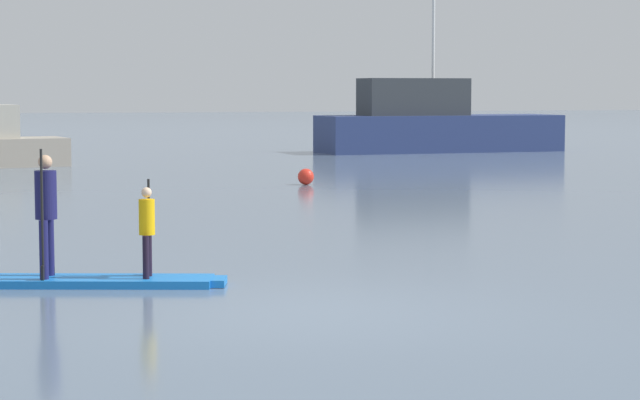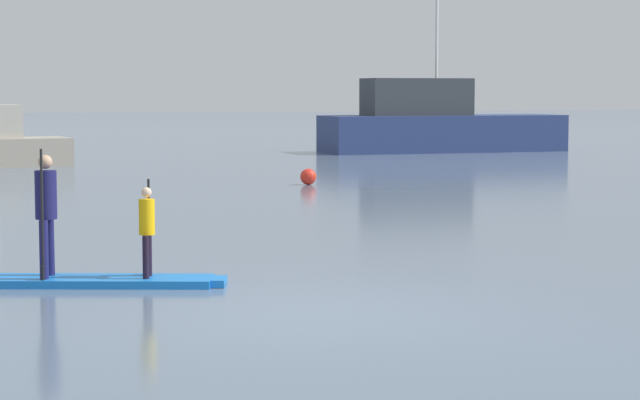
{
  "view_description": "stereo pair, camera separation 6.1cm",
  "coord_description": "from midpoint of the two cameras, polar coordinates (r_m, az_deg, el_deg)",
  "views": [
    {
      "loc": [
        -3.69,
        -12.77,
        2.41
      ],
      "look_at": [
        0.62,
        2.09,
        1.02
      ],
      "focal_mm": 68.81,
      "sensor_mm": 36.0,
      "label": 1
    },
    {
      "loc": [
        -3.63,
        -12.79,
        2.41
      ],
      "look_at": [
        0.62,
        2.09,
        1.02
      ],
      "focal_mm": 68.81,
      "sensor_mm": 36.0,
      "label": 2
    }
  ],
  "objects": [
    {
      "name": "ground_plane",
      "position": [
        13.51,
        0.04,
        -5.15
      ],
      "size": [
        240.0,
        240.0,
        0.0
      ],
      "primitive_type": "plane",
      "color": "slate"
    },
    {
      "name": "paddleboard_near",
      "position": [
        15.52,
        -11.21,
        -3.72
      ],
      "size": [
        3.73,
        1.66,
        0.1
      ],
      "color": "blue",
      "rests_on": "ground"
    },
    {
      "name": "paddler_adult",
      "position": [
        15.47,
        -12.52,
        -0.34
      ],
      "size": [
        0.33,
        0.47,
        1.6
      ],
      "color": "#19194C",
      "rests_on": "paddleboard_near"
    },
    {
      "name": "paddler_child_solo",
      "position": [
        15.28,
        -7.93,
        -1.24
      ],
      "size": [
        0.25,
        0.38,
        1.21
      ],
      "color": "black",
      "rests_on": "paddleboard_near"
    },
    {
      "name": "fishing_boat_white_large",
      "position": [
        48.29,
        5.51,
        3.48
      ],
      "size": [
        9.68,
        3.06,
        7.81
      ],
      "color": "navy",
      "rests_on": "ground"
    },
    {
      "name": "mooring_buoy_near",
      "position": [
        31.28,
        -0.49,
        1.09
      ],
      "size": [
        0.42,
        0.42,
        0.42
      ],
      "primitive_type": "sphere",
      "color": "red",
      "rests_on": "ground"
    }
  ]
}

